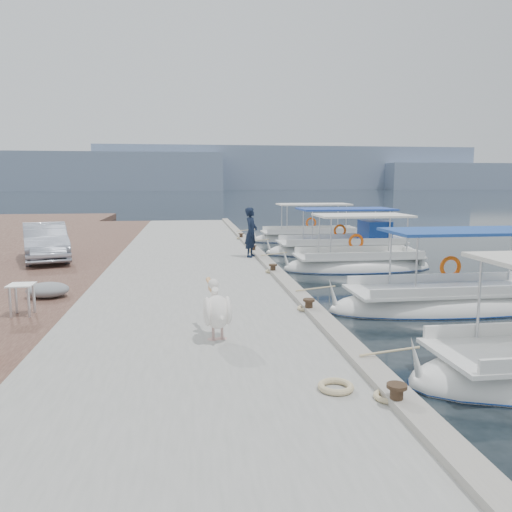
{
  "coord_description": "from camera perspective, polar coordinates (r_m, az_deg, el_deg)",
  "views": [
    {
      "loc": [
        -3.12,
        -14.62,
        3.56
      ],
      "look_at": [
        -1.0,
        0.91,
        1.2
      ],
      "focal_mm": 35.0,
      "sensor_mm": 36.0,
      "label": 1
    }
  ],
  "objects": [
    {
      "name": "ground",
      "position": [
        15.36,
        4.17,
        -4.86
      ],
      "size": [
        400.0,
        400.0,
        0.0
      ],
      "primitive_type": "plane",
      "color": "black",
      "rests_on": "ground"
    },
    {
      "name": "concrete_quay",
      "position": [
        19.89,
        -7.32,
        -1.09
      ],
      "size": [
        6.0,
        40.0,
        0.5
      ],
      "primitive_type": "cube",
      "color": "gray",
      "rests_on": "ground"
    },
    {
      "name": "quay_curb",
      "position": [
        20.06,
        0.63,
        -0.04
      ],
      "size": [
        0.44,
        40.0,
        0.12
      ],
      "primitive_type": "cube",
      "color": "gray",
      "rests_on": "concrete_quay"
    },
    {
      "name": "cobblestone_strip",
      "position": [
        20.48,
        -21.45,
        -1.34
      ],
      "size": [
        4.0,
        40.0,
        0.5
      ],
      "primitive_type": "cube",
      "color": "#4C3028",
      "rests_on": "ground"
    },
    {
      "name": "distant_hills",
      "position": [
        218.61,
        0.84,
        9.62
      ],
      "size": [
        330.0,
        60.0,
        18.0
      ],
      "color": "gray",
      "rests_on": "ground"
    },
    {
      "name": "fishing_caique_b",
      "position": [
        15.22,
        22.12,
        -5.12
      ],
      "size": [
        7.6,
        2.29,
        2.83
      ],
      "color": "silver",
      "rests_on": "ground"
    },
    {
      "name": "fishing_caique_c",
      "position": [
        20.74,
        11.5,
        -1.15
      ],
      "size": [
        6.19,
        2.35,
        2.83
      ],
      "color": "silver",
      "rests_on": "ground"
    },
    {
      "name": "fishing_caique_d",
      "position": [
        25.29,
        9.92,
        0.76
      ],
      "size": [
        7.68,
        2.58,
        2.83
      ],
      "color": "silver",
      "rests_on": "ground"
    },
    {
      "name": "fishing_caique_e",
      "position": [
        30.15,
        6.21,
        1.97
      ],
      "size": [
        7.1,
        2.22,
        2.83
      ],
      "color": "silver",
      "rests_on": "ground"
    },
    {
      "name": "mooring_bollards",
      "position": [
        16.6,
        1.95,
        -1.39
      ],
      "size": [
        0.28,
        20.28,
        0.33
      ],
      "color": "black",
      "rests_on": "concrete_quay"
    },
    {
      "name": "pelican",
      "position": [
        9.75,
        -4.48,
        -6.17
      ],
      "size": [
        0.6,
        1.47,
        1.13
      ],
      "color": "tan",
      "rests_on": "concrete_quay"
    },
    {
      "name": "fisherman",
      "position": [
        20.18,
        -0.56,
        2.72
      ],
      "size": [
        0.75,
        0.87,
        2.01
      ],
      "primitive_type": "imported",
      "rotation": [
        0.0,
        0.0,
        1.12
      ],
      "color": "black",
      "rests_on": "concrete_quay"
    },
    {
      "name": "parked_car",
      "position": [
        21.01,
        -22.93,
        1.5
      ],
      "size": [
        2.79,
        4.65,
        1.45
      ],
      "primitive_type": "imported",
      "rotation": [
        0.0,
        0.0,
        0.31
      ],
      "color": "#A3AABB",
      "rests_on": "cobblestone_strip"
    },
    {
      "name": "tarp_bundle",
      "position": [
        14.37,
        -22.71,
        -3.59
      ],
      "size": [
        1.1,
        0.9,
        0.4
      ],
      "primitive_type": "ellipsoid",
      "color": "slate",
      "rests_on": "cobblestone_strip"
    },
    {
      "name": "folding_table",
      "position": [
        12.63,
        -25.21,
        -3.85
      ],
      "size": [
        0.55,
        0.55,
        0.73
      ],
      "color": "silver",
      "rests_on": "cobblestone_strip"
    },
    {
      "name": "rope_coil",
      "position": [
        7.71,
        9.11,
        -14.52
      ],
      "size": [
        0.54,
        0.54,
        0.1
      ],
      "primitive_type": "torus",
      "color": "#C6B284",
      "rests_on": "concrete_quay"
    }
  ]
}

